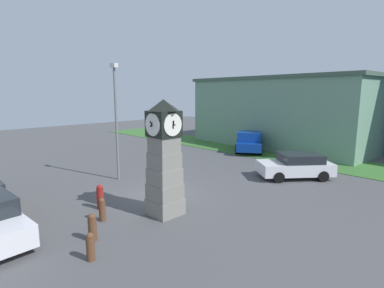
% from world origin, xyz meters
% --- Properties ---
extents(ground_plane, '(72.66, 72.66, 0.00)m').
position_xyz_m(ground_plane, '(0.00, 0.00, 0.00)').
color(ground_plane, '#4C4C4F').
extents(clock_tower, '(1.43, 1.46, 4.89)m').
position_xyz_m(clock_tower, '(2.02, -1.33, 2.36)').
color(clock_tower, gray).
rests_on(clock_tower, ground_plane).
extents(bollard_near_tower, '(0.31, 0.31, 1.12)m').
position_xyz_m(bollard_near_tower, '(-0.46, -3.04, 0.57)').
color(bollard_near_tower, maroon).
rests_on(bollard_near_tower, ground_plane).
extents(bollard_mid_row, '(0.27, 0.27, 0.96)m').
position_xyz_m(bollard_mid_row, '(0.78, -3.60, 0.49)').
color(bollard_mid_row, brown).
rests_on(bollard_mid_row, ground_plane).
extents(bollard_far_row, '(0.30, 0.30, 1.01)m').
position_xyz_m(bollard_far_row, '(2.08, -4.66, 0.51)').
color(bollard_far_row, brown).
rests_on(bollard_far_row, ground_plane).
extents(bollard_end_row, '(0.26, 0.26, 0.91)m').
position_xyz_m(bollard_end_row, '(3.22, -5.28, 0.46)').
color(bollard_end_row, brown).
rests_on(bollard_end_row, ground_plane).
extents(car_silver_hatch, '(4.25, 4.57, 1.50)m').
position_xyz_m(car_silver_hatch, '(3.30, 7.90, 0.77)').
color(car_silver_hatch, silver).
rests_on(car_silver_hatch, ground_plane).
extents(pickup_truck, '(4.79, 5.63, 1.85)m').
position_xyz_m(pickup_truck, '(-3.71, 12.96, 0.93)').
color(pickup_truck, navy).
rests_on(pickup_truck, ground_plane).
extents(street_lamp_near_road, '(0.50, 0.24, 6.78)m').
position_xyz_m(street_lamp_near_road, '(-3.99, -0.03, 3.89)').
color(street_lamp_near_road, slate).
rests_on(street_lamp_near_road, ground_plane).
extents(warehouse_blue_far, '(17.99, 11.85, 6.61)m').
position_xyz_m(warehouse_blue_far, '(-3.16, 19.04, 3.31)').
color(warehouse_blue_far, gray).
rests_on(warehouse_blue_far, ground_plane).
extents(grass_verge_far, '(43.60, 5.03, 0.04)m').
position_xyz_m(grass_verge_far, '(-2.80, 13.32, 0.02)').
color(grass_verge_far, '#386B2D').
rests_on(grass_verge_far, ground_plane).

